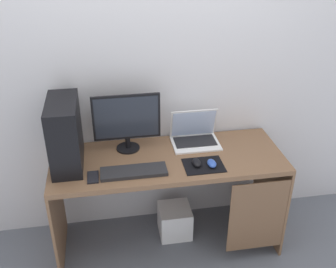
% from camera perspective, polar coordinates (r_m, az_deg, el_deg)
% --- Properties ---
extents(ground_plane, '(8.00, 8.00, 0.00)m').
position_cam_1_polar(ground_plane, '(3.15, -0.00, -14.87)').
color(ground_plane, slate).
extents(wall_back, '(4.00, 0.05, 2.60)m').
position_cam_1_polar(wall_back, '(2.75, -1.14, 10.34)').
color(wall_back, silver).
rests_on(wall_back, ground_plane).
extents(desk, '(1.57, 0.59, 0.74)m').
position_cam_1_polar(desk, '(2.76, 0.46, -5.95)').
color(desk, brown).
rests_on(desk, ground_plane).
extents(pc_tower, '(0.19, 0.42, 0.44)m').
position_cam_1_polar(pc_tower, '(2.59, -14.51, 0.02)').
color(pc_tower, black).
rests_on(pc_tower, desk).
extents(monitor, '(0.45, 0.16, 0.41)m').
position_cam_1_polar(monitor, '(2.69, -5.93, 1.87)').
color(monitor, black).
rests_on(monitor, desk).
extents(laptop, '(0.33, 0.24, 0.24)m').
position_cam_1_polar(laptop, '(2.85, 3.85, -0.30)').
color(laptop, white).
rests_on(laptop, desk).
extents(keyboard, '(0.42, 0.14, 0.02)m').
position_cam_1_polar(keyboard, '(2.53, -4.91, -5.38)').
color(keyboard, '#232326').
rests_on(keyboard, desk).
extents(mousepad, '(0.26, 0.20, 0.00)m').
position_cam_1_polar(mousepad, '(2.61, 5.11, -4.49)').
color(mousepad, black).
rests_on(mousepad, desk).
extents(mouse_left, '(0.06, 0.10, 0.03)m').
position_cam_1_polar(mouse_left, '(2.60, 4.11, -4.11)').
color(mouse_left, black).
rests_on(mouse_left, mousepad).
extents(mouse_right, '(0.06, 0.10, 0.03)m').
position_cam_1_polar(mouse_right, '(2.60, 6.28, -4.20)').
color(mouse_right, '#2D51B2').
rests_on(mouse_right, mousepad).
extents(cell_phone, '(0.07, 0.13, 0.01)m').
position_cam_1_polar(cell_phone, '(2.53, -10.68, -6.10)').
color(cell_phone, black).
rests_on(cell_phone, desk).
extents(subwoofer, '(0.24, 0.24, 0.24)m').
position_cam_1_polar(subwoofer, '(3.12, 0.96, -12.29)').
color(subwoofer, white).
rests_on(subwoofer, ground_plane).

